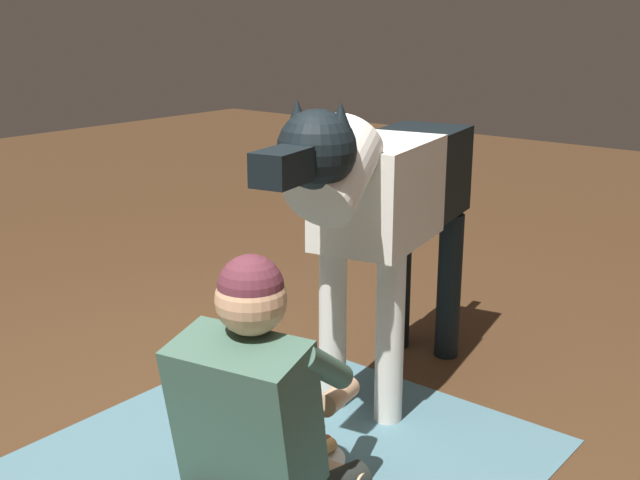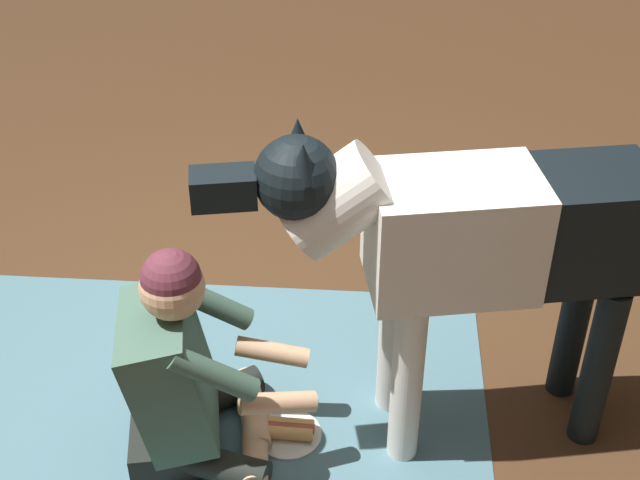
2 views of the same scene
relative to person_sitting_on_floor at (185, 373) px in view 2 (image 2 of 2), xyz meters
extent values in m
plane|color=#442C19|center=(-0.16, -0.32, -0.35)|extent=(14.75, 14.75, 0.00)
cube|color=slate|center=(0.04, -0.15, -0.34)|extent=(2.22, 1.55, 0.01)
cube|color=black|center=(0.09, 0.02, -0.29)|extent=(0.30, 0.38, 0.12)
cylinder|color=black|center=(-0.04, -0.17, -0.28)|extent=(0.39, 0.32, 0.11)
cylinder|color=tan|center=(-0.20, -0.12, -0.29)|extent=(0.18, 0.37, 0.09)
cylinder|color=black|center=(-0.10, 0.14, -0.28)|extent=(0.41, 0.20, 0.11)
cylinder|color=tan|center=(-0.23, 0.04, -0.29)|extent=(0.14, 0.37, 0.09)
cube|color=#3D5C4D|center=(0.05, 0.01, 0.01)|extent=(0.37, 0.45, 0.52)
cylinder|color=#3D5C4D|center=(-0.07, -0.19, 0.15)|extent=(0.30, 0.13, 0.24)
cylinder|color=tan|center=(-0.27, -0.18, -0.05)|extent=(0.27, 0.08, 0.12)
cylinder|color=#3D5C4D|center=(-0.13, 0.15, 0.15)|extent=(0.30, 0.13, 0.24)
cylinder|color=tan|center=(-0.32, 0.07, -0.05)|extent=(0.28, 0.16, 0.12)
sphere|color=tan|center=(0.01, 0.00, 0.37)|extent=(0.21, 0.21, 0.21)
sphere|color=#5A2732|center=(0.01, 0.00, 0.40)|extent=(0.19, 0.19, 0.19)
cylinder|color=silver|center=(-0.75, -0.02, -0.02)|extent=(0.11, 0.11, 0.66)
cylinder|color=silver|center=(-0.70, -0.26, -0.02)|extent=(0.11, 0.11, 0.66)
cylinder|color=black|center=(-1.40, -0.15, -0.02)|extent=(0.11, 0.11, 0.66)
cylinder|color=black|center=(-1.36, -0.38, -0.02)|extent=(0.11, 0.11, 0.66)
cube|color=silver|center=(-0.86, -0.17, 0.51)|extent=(0.58, 0.44, 0.39)
cube|color=black|center=(-1.26, -0.24, 0.51)|extent=(0.51, 0.41, 0.37)
cylinder|color=silver|center=(-0.50, -0.10, 0.65)|extent=(0.42, 0.31, 0.37)
sphere|color=black|center=(-0.38, -0.07, 0.74)|extent=(0.26, 0.26, 0.26)
cube|color=black|center=(-0.17, -0.03, 0.72)|extent=(0.21, 0.15, 0.10)
cone|color=black|center=(-0.41, 0.00, 0.84)|extent=(0.11, 0.11, 0.12)
cone|color=black|center=(-0.38, -0.15, 0.84)|extent=(0.11, 0.11, 0.12)
cylinder|color=silver|center=(-0.34, -0.07, -0.34)|extent=(0.24, 0.24, 0.01)
cylinder|color=#DFA862|center=(-0.34, -0.09, -0.31)|extent=(0.18, 0.05, 0.05)
cylinder|color=#DFA862|center=(-0.34, -0.04, -0.31)|extent=(0.18, 0.05, 0.05)
cylinder|color=#A14332|center=(-0.34, -0.07, -0.31)|extent=(0.19, 0.04, 0.04)
camera|label=1|loc=(1.51, 1.48, 1.16)|focal=43.99mm
camera|label=2|loc=(-0.61, 2.12, 2.07)|focal=49.25mm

